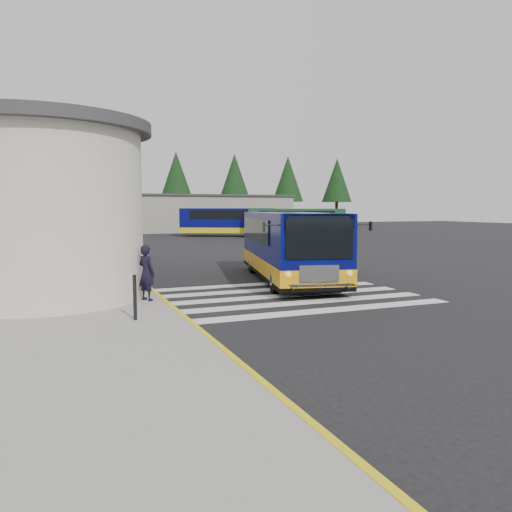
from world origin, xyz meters
name	(u,v)px	position (x,y,z in m)	size (l,w,h in m)	color
ground	(284,291)	(0.00, 0.00, 0.00)	(140.00, 140.00, 0.00)	black
curb_strip	(137,279)	(-4.05, 4.00, 0.08)	(0.12, 34.00, 0.16)	yellow
crosswalk	(281,296)	(-0.50, -0.80, 0.01)	(8.00, 5.35, 0.01)	silver
depot_building	(175,213)	(6.00, 42.00, 2.11)	(26.40, 8.40, 4.20)	gray
tree_line	(163,176)	(6.29, 50.00, 6.77)	(58.40, 4.40, 10.00)	black
transit_bus	(289,248)	(1.17, 2.11, 1.19)	(4.55, 9.08, 2.49)	#070A57
pedestrian_a	(147,273)	(-4.50, -0.80, 0.91)	(0.55, 0.36, 1.51)	black
pedestrian_b	(23,273)	(-7.50, -1.09, 1.08)	(0.91, 0.71, 1.87)	black
bollard	(135,297)	(-5.15, -3.13, 0.66)	(0.08, 0.08, 1.02)	black
far_bus_a	(228,221)	(8.50, 30.65, 1.49)	(9.01, 6.37, 2.29)	#070952
far_bus_b	(296,221)	(13.77, 26.90, 1.47)	(9.07, 5.46, 2.26)	#134922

